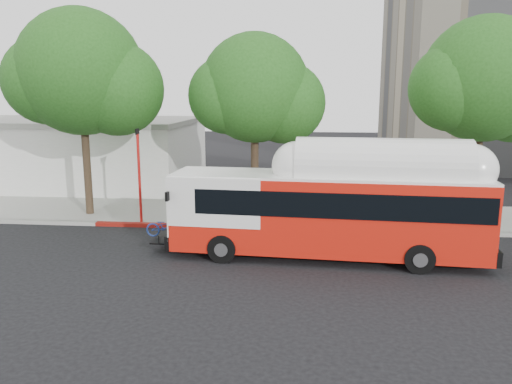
% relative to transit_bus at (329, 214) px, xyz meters
% --- Properties ---
extents(ground, '(120.00, 120.00, 0.00)m').
position_rel_transit_bus_xyz_m(ground, '(-2.23, -0.37, -1.64)').
color(ground, black).
rests_on(ground, ground).
extents(sidewalk, '(60.00, 5.00, 0.15)m').
position_rel_transit_bus_xyz_m(sidewalk, '(-2.23, 6.13, -1.57)').
color(sidewalk, gray).
rests_on(sidewalk, ground).
extents(curb_strip, '(60.00, 0.30, 0.15)m').
position_rel_transit_bus_xyz_m(curb_strip, '(-2.23, 3.53, -1.57)').
color(curb_strip, gray).
rests_on(curb_strip, ground).
extents(red_curb_segment, '(10.00, 0.32, 0.16)m').
position_rel_transit_bus_xyz_m(red_curb_segment, '(-5.23, 3.53, -1.56)').
color(red_curb_segment, maroon).
rests_on(red_curb_segment, ground).
extents(street_tree_left, '(6.67, 5.80, 9.74)m').
position_rel_transit_bus_xyz_m(street_tree_left, '(-10.76, 5.19, 4.96)').
color(street_tree_left, '#2D2116').
rests_on(street_tree_left, ground).
extents(street_tree_mid, '(5.75, 5.00, 8.62)m').
position_rel_transit_bus_xyz_m(street_tree_mid, '(-2.83, 5.69, 4.26)').
color(street_tree_mid, '#2D2116').
rests_on(street_tree_mid, ground).
extents(street_tree_right, '(6.21, 5.40, 9.18)m').
position_rel_transit_bus_xyz_m(street_tree_right, '(7.21, 5.49, 4.61)').
color(street_tree_right, '#2D2116').
rests_on(street_tree_right, ground).
extents(low_commercial_bldg, '(16.20, 10.20, 4.25)m').
position_rel_transit_bus_xyz_m(low_commercial_bldg, '(-16.23, 13.63, 0.51)').
color(low_commercial_bldg, silver).
rests_on(low_commercial_bldg, ground).
extents(transit_bus, '(12.02, 3.13, 3.52)m').
position_rel_transit_bus_xyz_m(transit_bus, '(0.00, 0.00, 0.00)').
color(transit_bus, red).
rests_on(transit_bus, ground).
extents(signal_pole, '(0.12, 0.41, 4.36)m').
position_rel_transit_bus_xyz_m(signal_pole, '(-8.23, 3.80, 0.59)').
color(signal_pole, red).
rests_on(signal_pole, ground).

